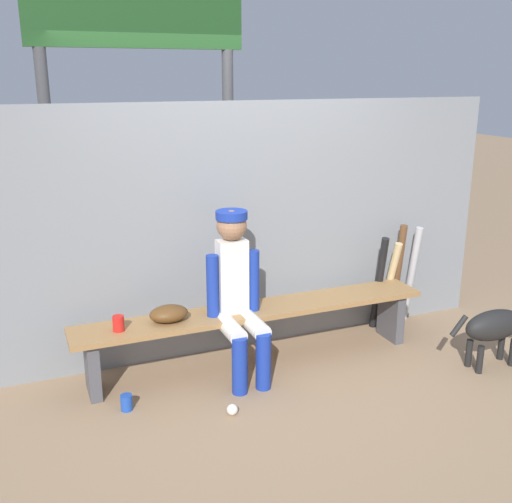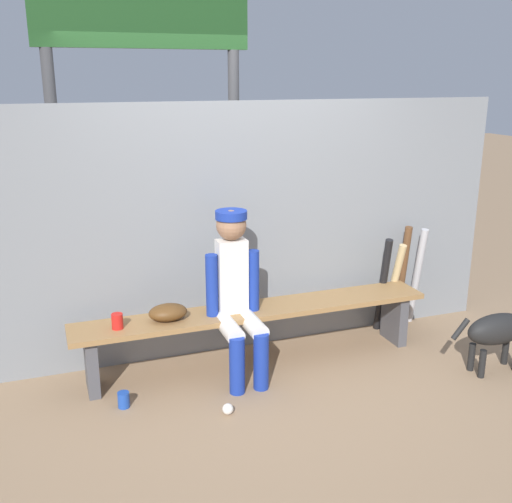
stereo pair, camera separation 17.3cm
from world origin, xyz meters
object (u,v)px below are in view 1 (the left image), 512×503
object	(u,v)px
cup_on_bench	(118,323)
scoreboard	(147,58)
bat_wood_natural	(389,285)
player_seated	(237,290)
baseball_glove	(169,314)
baseball	(232,410)
dog	(500,325)
bat_aluminum_black	(379,284)
dugout_bench	(256,320)
bat_aluminum_silver	(411,274)
bat_wood_dark	(397,275)
cup_on_ground	(127,403)

from	to	relation	value
cup_on_bench	scoreboard	world-z (taller)	scoreboard
bat_wood_natural	scoreboard	size ratio (longest dim) A/B	0.24
player_seated	baseball_glove	distance (m)	0.52
baseball_glove	baseball	bearing A→B (deg)	-68.27
baseball	dog	xyz separation A→B (m)	(2.15, -0.10, 0.30)
baseball_glove	bat_aluminum_black	distance (m)	1.92
player_seated	bat_wood_natural	distance (m)	1.59
cup_on_bench	dugout_bench	bearing A→B (deg)	1.65
player_seated	baseball_glove	world-z (taller)	player_seated
bat_aluminum_black	dog	bearing A→B (deg)	-61.84
bat_aluminum_silver	bat_aluminum_black	bearing A→B (deg)	-170.24
baseball_glove	bat_aluminum_black	world-z (taller)	bat_aluminum_black
cup_on_bench	bat_wood_natural	bearing A→B (deg)	5.67
bat_wood_natural	cup_on_bench	bearing A→B (deg)	-174.33
baseball_glove	bat_wood_dark	size ratio (longest dim) A/B	0.30
player_seated	dog	world-z (taller)	player_seated
bat_wood_dark	bat_aluminum_silver	size ratio (longest dim) A/B	1.03
baseball_glove	scoreboard	bearing A→B (deg)	80.38
dugout_bench	bat_aluminum_silver	bearing A→B (deg)	8.99
dugout_bench	baseball_glove	world-z (taller)	baseball_glove
bat_aluminum_black	bat_wood_natural	xyz separation A→B (m)	(0.11, 0.02, -0.03)
bat_wood_dark	scoreboard	size ratio (longest dim) A/B	0.28
baseball_glove	scoreboard	size ratio (longest dim) A/B	0.08
baseball	dog	distance (m)	2.17
baseball_glove	bat_wood_natural	size ratio (longest dim) A/B	0.35
cup_on_ground	dugout_bench	bearing A→B (deg)	15.91
bat_aluminum_silver	dugout_bench	bearing A→B (deg)	-171.01
cup_on_ground	cup_on_bench	xyz separation A→B (m)	(0.02, 0.27, 0.46)
bat_wood_dark	player_seated	bearing A→B (deg)	-167.49
bat_wood_natural	bat_aluminum_silver	xyz separation A→B (m)	(0.27, 0.05, 0.05)
bat_wood_dark	dugout_bench	bearing A→B (deg)	-169.94
bat_aluminum_black	dog	xyz separation A→B (m)	(0.49, -0.92, -0.10)
baseball_glove	cup_on_ground	bearing A→B (deg)	-141.94
dugout_bench	bat_aluminum_silver	xyz separation A→B (m)	(1.61, 0.26, 0.08)
baseball_glove	cup_on_bench	bearing A→B (deg)	-175.29
cup_on_bench	cup_on_ground	bearing A→B (deg)	-94.86
scoreboard	dog	distance (m)	3.55
bat_aluminum_silver	baseball	bearing A→B (deg)	-156.59
baseball	dog	bearing A→B (deg)	-2.65
baseball_glove	cup_on_ground	size ratio (longest dim) A/B	2.55
bat_wood_dark	baseball	world-z (taller)	bat_wood_dark
dugout_bench	scoreboard	bearing A→B (deg)	110.06
baseball	scoreboard	world-z (taller)	scoreboard
bat_wood_dark	baseball	bearing A→B (deg)	-154.85
bat_aluminum_black	cup_on_bench	world-z (taller)	bat_aluminum_black
cup_on_ground	scoreboard	world-z (taller)	scoreboard
cup_on_ground	bat_aluminum_black	bearing A→B (deg)	12.12
bat_wood_dark	bat_aluminum_silver	xyz separation A→B (m)	(0.15, -0.00, -0.01)
baseball_glove	cup_on_bench	size ratio (longest dim) A/B	2.55
bat_wood_natural	dog	size ratio (longest dim) A/B	0.96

